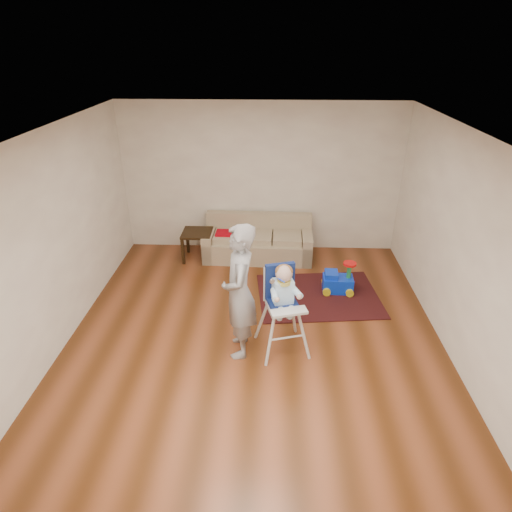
{
  "coord_description": "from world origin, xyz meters",
  "views": [
    {
      "loc": [
        0.2,
        -4.71,
        3.64
      ],
      "look_at": [
        0.0,
        0.4,
        1.0
      ],
      "focal_mm": 30.0,
      "sensor_mm": 36.0,
      "label": 1
    }
  ],
  "objects_px": {
    "sofa": "(258,238)",
    "side_table": "(198,245)",
    "high_chair": "(283,310)",
    "ride_on_toy": "(338,277)",
    "adult": "(239,292)",
    "toy_ball": "(281,299)"
  },
  "relations": [
    {
      "from": "side_table",
      "to": "toy_ball",
      "type": "bearing_deg",
      "value": -44.39
    },
    {
      "from": "toy_ball",
      "to": "ride_on_toy",
      "type": "bearing_deg",
      "value": 23.67
    },
    {
      "from": "adult",
      "to": "toy_ball",
      "type": "bearing_deg",
      "value": 149.85
    },
    {
      "from": "sofa",
      "to": "side_table",
      "type": "relative_size",
      "value": 3.75
    },
    {
      "from": "toy_ball",
      "to": "adult",
      "type": "xyz_separation_m",
      "value": [
        -0.54,
        -1.09,
        0.79
      ]
    },
    {
      "from": "side_table",
      "to": "ride_on_toy",
      "type": "height_order",
      "value": "ride_on_toy"
    },
    {
      "from": "side_table",
      "to": "ride_on_toy",
      "type": "bearing_deg",
      "value": -23.96
    },
    {
      "from": "side_table",
      "to": "high_chair",
      "type": "distance_m",
      "value": 2.92
    },
    {
      "from": "sofa",
      "to": "ride_on_toy",
      "type": "bearing_deg",
      "value": -39.65
    },
    {
      "from": "sofa",
      "to": "high_chair",
      "type": "distance_m",
      "value": 2.61
    },
    {
      "from": "ride_on_toy",
      "to": "adult",
      "type": "relative_size",
      "value": 0.29
    },
    {
      "from": "high_chair",
      "to": "ride_on_toy",
      "type": "bearing_deg",
      "value": 42.15
    },
    {
      "from": "sofa",
      "to": "side_table",
      "type": "height_order",
      "value": "sofa"
    },
    {
      "from": "ride_on_toy",
      "to": "adult",
      "type": "height_order",
      "value": "adult"
    },
    {
      "from": "toy_ball",
      "to": "adult",
      "type": "relative_size",
      "value": 0.09
    },
    {
      "from": "sofa",
      "to": "high_chair",
      "type": "height_order",
      "value": "high_chair"
    },
    {
      "from": "side_table",
      "to": "adult",
      "type": "relative_size",
      "value": 0.3
    },
    {
      "from": "high_chair",
      "to": "adult",
      "type": "relative_size",
      "value": 0.7
    },
    {
      "from": "side_table",
      "to": "ride_on_toy",
      "type": "xyz_separation_m",
      "value": [
        2.39,
        -1.06,
        0.01
      ]
    },
    {
      "from": "side_table",
      "to": "adult",
      "type": "bearing_deg",
      "value": -69.5
    },
    {
      "from": "sofa",
      "to": "adult",
      "type": "xyz_separation_m",
      "value": [
        -0.13,
        -2.63,
        0.51
      ]
    },
    {
      "from": "ride_on_toy",
      "to": "toy_ball",
      "type": "xyz_separation_m",
      "value": [
        -0.9,
        -0.4,
        -0.18
      ]
    }
  ]
}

